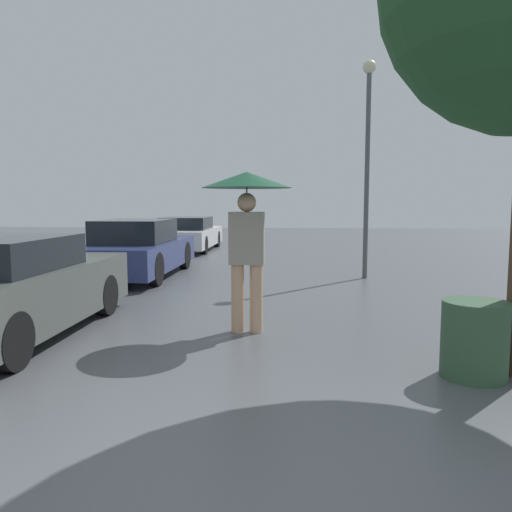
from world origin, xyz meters
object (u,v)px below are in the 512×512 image
at_px(trash_bin, 474,339).
at_px(parked_car_middle, 138,250).
at_px(parked_car_farthest, 188,234).
at_px(street_lamp, 368,140).
at_px(pedestrian, 247,206).
at_px(parked_car_nearest, 6,290).

bearing_deg(trash_bin, parked_car_middle, 129.94).
relative_size(parked_car_middle, trash_bin, 5.89).
height_order(parked_car_farthest, street_lamp, street_lamp).
height_order(pedestrian, parked_car_middle, pedestrian).
distance_m(parked_car_farthest, street_lamp, 8.25).
relative_size(parked_car_nearest, parked_car_farthest, 0.90).
xyz_separation_m(parked_car_nearest, street_lamp, (4.97, 5.11, 2.34)).
bearing_deg(pedestrian, street_lamp, 65.59).
distance_m(parked_car_nearest, trash_bin, 5.21).
height_order(street_lamp, trash_bin, street_lamp).
bearing_deg(street_lamp, trash_bin, -88.80).
xyz_separation_m(street_lamp, trash_bin, (0.13, -6.14, -2.56)).
xyz_separation_m(pedestrian, parked_car_nearest, (-2.86, -0.45, -0.99)).
bearing_deg(pedestrian, trash_bin, -33.38).
height_order(pedestrian, parked_car_nearest, pedestrian).
xyz_separation_m(parked_car_farthest, trash_bin, (5.26, -12.15, -0.18)).
relative_size(street_lamp, trash_bin, 6.34).
bearing_deg(parked_car_farthest, pedestrian, -74.23).
bearing_deg(parked_car_middle, trash_bin, -50.06).
xyz_separation_m(parked_car_middle, trash_bin, (5.07, -6.05, -0.23)).
height_order(pedestrian, street_lamp, street_lamp).
relative_size(pedestrian, trash_bin, 2.78).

